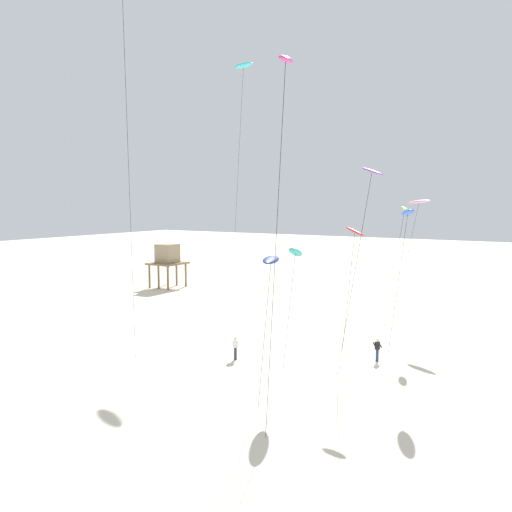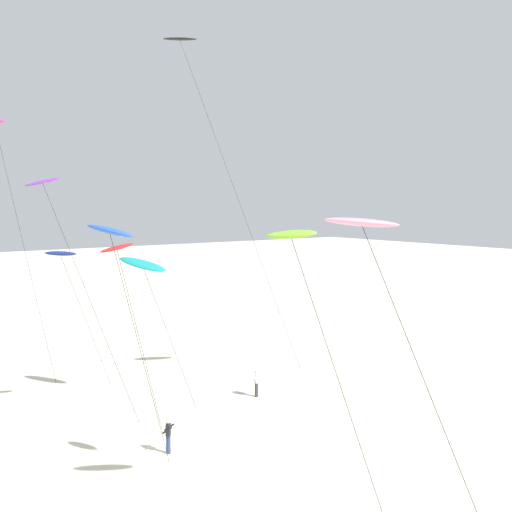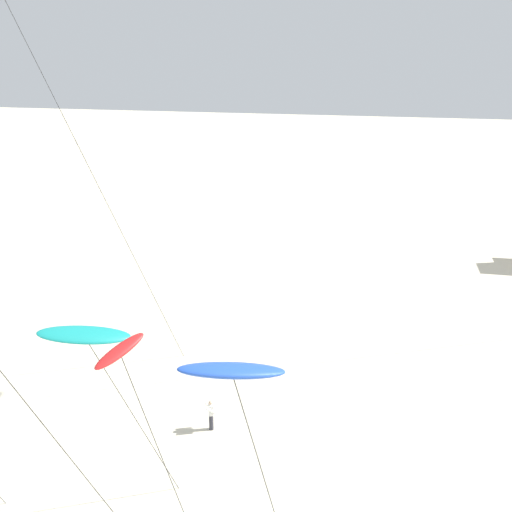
{
  "view_description": "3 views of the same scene",
  "coord_description": "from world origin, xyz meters",
  "px_view_note": "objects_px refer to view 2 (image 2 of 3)",
  "views": [
    {
      "loc": [
        -38.17,
        -15.46,
        11.65
      ],
      "look_at": [
        -4.76,
        5.21,
        7.75
      ],
      "focal_mm": 39.95,
      "sensor_mm": 36.0,
      "label": 1
    },
    {
      "loc": [
        28.55,
        -17.14,
        12.27
      ],
      "look_at": [
        -2.09,
        5.44,
        9.02
      ],
      "focal_mm": 47.38,
      "sensor_mm": 36.0,
      "label": 2
    },
    {
      "loc": [
        2.29,
        -15.89,
        18.38
      ],
      "look_at": [
        -2.38,
        8.37,
        8.96
      ],
      "focal_mm": 40.74,
      "sensor_mm": 36.0,
      "label": 3
    }
  ],
  "objects_px": {
    "kite_blue": "(110,232)",
    "kite_red": "(118,251)",
    "kite_flyer_nearest": "(257,383)",
    "kite_pink": "(363,225)",
    "kite_navy": "(61,254)",
    "kite_teal": "(143,265)",
    "kite_purple": "(45,187)",
    "kite_lime": "(292,237)",
    "kite_flyer_middle": "(168,435)",
    "kite_black": "(183,48)"
  },
  "relations": [
    {
      "from": "kite_navy",
      "to": "kite_flyer_nearest",
      "type": "bearing_deg",
      "value": 41.66
    },
    {
      "from": "kite_pink",
      "to": "kite_black",
      "type": "xyz_separation_m",
      "value": [
        -27.0,
        9.02,
        11.59
      ]
    },
    {
      "from": "kite_navy",
      "to": "kite_purple",
      "type": "bearing_deg",
      "value": -26.84
    },
    {
      "from": "kite_teal",
      "to": "kite_flyer_nearest",
      "type": "xyz_separation_m",
      "value": [
        2.72,
        6.31,
        -7.49
      ]
    },
    {
      "from": "kite_purple",
      "to": "kite_blue",
      "type": "distance_m",
      "value": 8.12
    },
    {
      "from": "kite_pink",
      "to": "kite_purple",
      "type": "bearing_deg",
      "value": -171.01
    },
    {
      "from": "kite_black",
      "to": "kite_flyer_middle",
      "type": "relative_size",
      "value": 14.24
    },
    {
      "from": "kite_navy",
      "to": "kite_red",
      "type": "height_order",
      "value": "kite_red"
    },
    {
      "from": "kite_black",
      "to": "kite_pink",
      "type": "bearing_deg",
      "value": -18.47
    },
    {
      "from": "kite_pink",
      "to": "kite_purple",
      "type": "distance_m",
      "value": 21.38
    },
    {
      "from": "kite_teal",
      "to": "kite_blue",
      "type": "xyz_separation_m",
      "value": [
        6.58,
        -4.96,
        2.34
      ]
    },
    {
      "from": "kite_pink",
      "to": "kite_purple",
      "type": "relative_size",
      "value": 0.87
    },
    {
      "from": "kite_blue",
      "to": "kite_black",
      "type": "bearing_deg",
      "value": 138.78
    },
    {
      "from": "kite_teal",
      "to": "kite_flyer_nearest",
      "type": "relative_size",
      "value": 5.39
    },
    {
      "from": "kite_flyer_nearest",
      "to": "kite_pink",
      "type": "bearing_deg",
      "value": -25.73
    },
    {
      "from": "kite_red",
      "to": "kite_flyer_middle",
      "type": "xyz_separation_m",
      "value": [
        5.04,
        0.13,
        -8.61
      ]
    },
    {
      "from": "kite_pink",
      "to": "kite_navy",
      "type": "relative_size",
      "value": 1.32
    },
    {
      "from": "kite_black",
      "to": "kite_flyer_nearest",
      "type": "distance_m",
      "value": 24.23
    },
    {
      "from": "kite_black",
      "to": "kite_flyer_middle",
      "type": "bearing_deg",
      "value": -33.22
    },
    {
      "from": "kite_navy",
      "to": "kite_flyer_nearest",
      "type": "height_order",
      "value": "kite_navy"
    },
    {
      "from": "kite_navy",
      "to": "kite_teal",
      "type": "xyz_separation_m",
      "value": [
        7.01,
        2.35,
        -0.28
      ]
    },
    {
      "from": "kite_black",
      "to": "kite_flyer_nearest",
      "type": "bearing_deg",
      "value": -4.48
    },
    {
      "from": "kite_teal",
      "to": "kite_navy",
      "type": "bearing_deg",
      "value": -161.5
    },
    {
      "from": "kite_purple",
      "to": "kite_flyer_nearest",
      "type": "distance_m",
      "value": 17.13
    },
    {
      "from": "kite_blue",
      "to": "kite_flyer_middle",
      "type": "distance_m",
      "value": 10.16
    },
    {
      "from": "kite_navy",
      "to": "kite_blue",
      "type": "bearing_deg",
      "value": -10.9
    },
    {
      "from": "kite_flyer_nearest",
      "to": "kite_red",
      "type": "bearing_deg",
      "value": -90.29
    },
    {
      "from": "kite_purple",
      "to": "kite_lime",
      "type": "bearing_deg",
      "value": 11.25
    },
    {
      "from": "kite_navy",
      "to": "kite_lime",
      "type": "xyz_separation_m",
      "value": [
        23.02,
        0.51,
        2.14
      ]
    },
    {
      "from": "kite_navy",
      "to": "kite_flyer_nearest",
      "type": "distance_m",
      "value": 15.17
    },
    {
      "from": "kite_blue",
      "to": "kite_flyer_middle",
      "type": "height_order",
      "value": "kite_blue"
    },
    {
      "from": "kite_blue",
      "to": "kite_red",
      "type": "bearing_deg",
      "value": 151.03
    },
    {
      "from": "kite_purple",
      "to": "kite_black",
      "type": "height_order",
      "value": "kite_black"
    },
    {
      "from": "kite_black",
      "to": "kite_red",
      "type": "height_order",
      "value": "kite_black"
    },
    {
      "from": "kite_pink",
      "to": "kite_flyer_nearest",
      "type": "height_order",
      "value": "kite_pink"
    },
    {
      "from": "kite_flyer_nearest",
      "to": "kite_flyer_middle",
      "type": "relative_size",
      "value": 1.0
    },
    {
      "from": "kite_lime",
      "to": "kite_teal",
      "type": "bearing_deg",
      "value": 173.46
    },
    {
      "from": "kite_teal",
      "to": "kite_purple",
      "type": "relative_size",
      "value": 0.66
    },
    {
      "from": "kite_pink",
      "to": "kite_purple",
      "type": "xyz_separation_m",
      "value": [
        -21.07,
        -3.33,
        1.48
      ]
    },
    {
      "from": "kite_red",
      "to": "kite_purple",
      "type": "bearing_deg",
      "value": -147.79
    },
    {
      "from": "kite_flyer_nearest",
      "to": "kite_lime",
      "type": "bearing_deg",
      "value": -31.51
    },
    {
      "from": "kite_lime",
      "to": "kite_purple",
      "type": "distance_m",
      "value": 17.71
    },
    {
      "from": "kite_pink",
      "to": "kite_red",
      "type": "xyz_separation_m",
      "value": [
        -17.15,
        -0.87,
        -1.9
      ]
    },
    {
      "from": "kite_black",
      "to": "kite_red",
      "type": "bearing_deg",
      "value": -45.11
    },
    {
      "from": "kite_blue",
      "to": "kite_flyer_nearest",
      "type": "height_order",
      "value": "kite_blue"
    },
    {
      "from": "kite_navy",
      "to": "kite_lime",
      "type": "bearing_deg",
      "value": 1.27
    },
    {
      "from": "kite_purple",
      "to": "kite_black",
      "type": "bearing_deg",
      "value": 115.65
    },
    {
      "from": "kite_lime",
      "to": "kite_blue",
      "type": "relative_size",
      "value": 1.0
    },
    {
      "from": "kite_lime",
      "to": "kite_blue",
      "type": "xyz_separation_m",
      "value": [
        -9.43,
        -3.13,
        -0.08
      ]
    },
    {
      "from": "kite_navy",
      "to": "kite_teal",
      "type": "height_order",
      "value": "kite_teal"
    }
  ]
}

